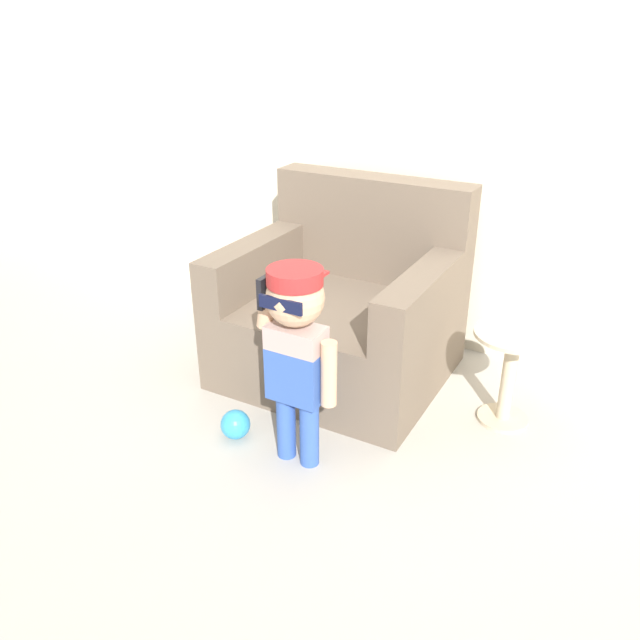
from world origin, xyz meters
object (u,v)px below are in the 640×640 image
(armchair, at_px, (344,312))
(toy_ball, at_px, (235,424))
(person_child, at_px, (296,338))
(side_table, at_px, (510,368))

(armchair, xyz_separation_m, toy_ball, (-0.14, -0.81, -0.27))
(armchair, xyz_separation_m, person_child, (0.19, -0.80, 0.25))
(person_child, height_order, side_table, person_child)
(side_table, height_order, toy_ball, side_table)
(side_table, bearing_deg, toy_ball, -144.95)
(person_child, xyz_separation_m, side_table, (0.71, 0.73, -0.31))
(armchair, distance_m, toy_ball, 0.86)
(person_child, relative_size, toy_ball, 6.51)
(armchair, xyz_separation_m, side_table, (0.91, -0.07, -0.06))
(armchair, height_order, toy_ball, armchair)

